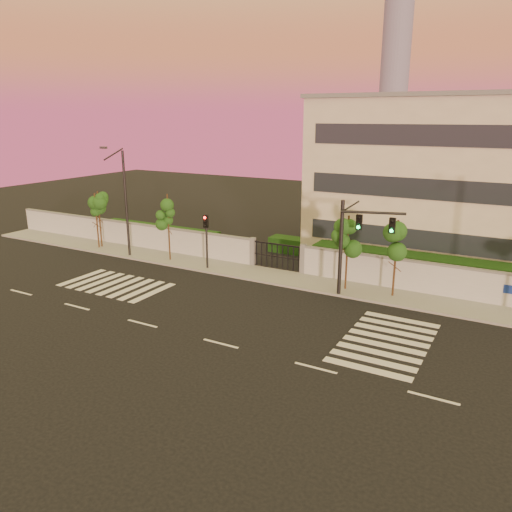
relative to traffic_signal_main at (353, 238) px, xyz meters
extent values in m
plane|color=black|center=(-3.43, -9.19, -3.77)|extent=(120.00, 120.00, 0.00)
cube|color=gray|center=(-3.43, 1.31, -3.70)|extent=(60.00, 3.00, 0.15)
cube|color=#B0B3B8|center=(-20.93, 2.81, -2.77)|extent=(25.00, 0.30, 2.00)
cube|color=slate|center=(-20.93, 2.81, -1.71)|extent=(25.00, 0.36, 0.12)
cube|color=slate|center=(-8.43, 2.81, -2.67)|extent=(0.35, 0.35, 2.20)
cube|color=slate|center=(-4.43, 2.81, -2.67)|extent=(0.35, 0.35, 2.20)
cube|color=black|center=(5.57, 5.31, -2.87)|extent=(20.00, 2.00, 1.80)
cube|color=black|center=(-19.43, 5.31, -3.07)|extent=(12.00, 1.80, 1.40)
cube|color=black|center=(-6.43, 7.81, -3.17)|extent=(6.00, 1.50, 1.20)
cube|color=beige|center=(5.57, 12.81, 2.23)|extent=(24.00, 12.00, 12.00)
cube|color=#262D38|center=(5.57, 6.79, -1.27)|extent=(22.00, 0.08, 1.40)
cube|color=#262D38|center=(5.57, 6.79, 2.23)|extent=(22.00, 0.08, 1.40)
cube|color=#262D38|center=(5.57, 6.79, 5.73)|extent=(22.00, 0.08, 1.40)
cube|color=slate|center=(5.57, 12.81, 8.33)|extent=(24.40, 12.40, 0.30)
cylinder|color=slate|center=(-68.43, 270.81, 51.23)|extent=(16.00, 16.00, 110.00)
cube|color=silver|center=(-17.43, -5.19, -3.76)|extent=(0.50, 4.00, 0.02)
cube|color=silver|center=(-16.53, -5.19, -3.76)|extent=(0.50, 4.00, 0.02)
cube|color=silver|center=(-15.63, -5.19, -3.76)|extent=(0.50, 4.00, 0.02)
cube|color=silver|center=(-14.73, -5.19, -3.76)|extent=(0.50, 4.00, 0.02)
cube|color=silver|center=(-13.83, -5.19, -3.76)|extent=(0.50, 4.00, 0.02)
cube|color=silver|center=(-12.93, -5.19, -3.76)|extent=(0.50, 4.00, 0.02)
cube|color=silver|center=(-12.03, -5.19, -3.76)|extent=(0.50, 4.00, 0.02)
cube|color=silver|center=(-11.13, -5.19, -3.76)|extent=(0.50, 4.00, 0.02)
cube|color=silver|center=(3.57, -8.19, -3.76)|extent=(4.00, 0.50, 0.02)
cube|color=silver|center=(3.57, -7.29, -3.76)|extent=(4.00, 0.50, 0.02)
cube|color=silver|center=(3.57, -6.39, -3.76)|extent=(4.00, 0.50, 0.02)
cube|color=silver|center=(3.57, -5.49, -3.76)|extent=(4.00, 0.50, 0.02)
cube|color=silver|center=(3.57, -4.59, -3.76)|extent=(4.00, 0.50, 0.02)
cube|color=silver|center=(3.57, -3.69, -3.76)|extent=(4.00, 0.50, 0.02)
cube|color=silver|center=(3.57, -2.79, -3.76)|extent=(4.00, 0.50, 0.02)
cube|color=silver|center=(3.57, -1.89, -3.76)|extent=(4.00, 0.50, 0.02)
cube|color=silver|center=(-18.43, -9.19, -3.77)|extent=(2.00, 0.15, 0.01)
cube|color=silver|center=(-13.43, -9.19, -3.77)|extent=(2.00, 0.15, 0.01)
cube|color=silver|center=(-8.43, -9.19, -3.77)|extent=(2.00, 0.15, 0.01)
cube|color=silver|center=(-3.43, -9.19, -3.77)|extent=(2.00, 0.15, 0.01)
cube|color=silver|center=(1.57, -9.19, -3.77)|extent=(2.00, 0.15, 0.01)
cube|color=silver|center=(6.57, -9.19, -3.77)|extent=(2.00, 0.15, 0.01)
cylinder|color=#382314|center=(-22.10, 0.91, -1.43)|extent=(0.12, 0.12, 4.70)
sphere|color=#234A15|center=(-22.10, 0.91, -0.02)|extent=(1.09, 1.09, 1.09)
sphere|color=#234A15|center=(-21.76, 1.10, -0.72)|extent=(0.83, 0.83, 0.83)
sphere|color=#234A15|center=(-22.40, 0.76, -0.49)|extent=(0.79, 0.79, 0.79)
cylinder|color=#382314|center=(-22.17, 1.29, -1.37)|extent=(0.12, 0.12, 4.80)
sphere|color=#234A15|center=(-22.17, 1.29, 0.06)|extent=(1.10, 1.10, 1.10)
sphere|color=#234A15|center=(-21.82, 1.49, -0.66)|extent=(0.84, 0.84, 0.84)
sphere|color=#234A15|center=(-22.47, 1.14, -0.42)|extent=(0.80, 0.80, 0.80)
cylinder|color=#382314|center=(-14.62, 0.92, -1.19)|extent=(0.11, 0.11, 5.17)
sphere|color=#234A15|center=(-14.62, 0.92, 0.36)|extent=(0.99, 0.99, 0.99)
sphere|color=#234A15|center=(-14.31, 1.10, -0.41)|extent=(0.76, 0.76, 0.76)
sphere|color=#234A15|center=(-14.89, 0.79, -0.15)|extent=(0.72, 0.72, 0.72)
cylinder|color=#382314|center=(-0.70, 1.08, -1.34)|extent=(0.12, 0.12, 4.86)
sphere|color=#234A15|center=(-0.70, 1.08, 0.12)|extent=(1.09, 1.09, 1.09)
sphere|color=#234A15|center=(-0.35, 1.27, -0.61)|extent=(0.83, 0.83, 0.83)
sphere|color=#234A15|center=(-1.00, 0.93, -0.37)|extent=(0.79, 0.79, 0.79)
cylinder|color=#382314|center=(2.24, 1.31, -1.35)|extent=(0.13, 0.13, 4.84)
sphere|color=#234A15|center=(2.24, 1.31, 0.10)|extent=(1.16, 1.16, 1.16)
sphere|color=#234A15|center=(2.61, 1.53, -0.63)|extent=(0.88, 0.88, 0.88)
sphere|color=#234A15|center=(1.92, 1.16, -0.38)|extent=(0.84, 0.84, 0.84)
cylinder|color=black|center=(-0.75, 0.01, -0.79)|extent=(0.23, 0.23, 5.97)
cylinder|color=black|center=(1.08, 0.01, 1.62)|extent=(3.55, 1.20, 0.15)
cube|color=black|center=(0.31, -0.04, 0.99)|extent=(0.34, 0.17, 0.87)
sphere|color=#0CF259|center=(0.31, -0.15, 0.72)|extent=(0.19, 0.19, 0.19)
cube|color=black|center=(2.23, -0.04, 0.99)|extent=(0.34, 0.17, 0.87)
sphere|color=#0CF259|center=(2.23, -0.15, 0.72)|extent=(0.19, 0.19, 0.19)
cylinder|color=black|center=(-10.92, 0.54, -1.71)|extent=(0.15, 0.15, 4.13)
cube|color=black|center=(-10.92, 0.49, -0.20)|extent=(0.32, 0.17, 0.83)
sphere|color=red|center=(-10.92, 0.38, 0.06)|extent=(0.18, 0.18, 0.18)
cylinder|color=black|center=(-18.21, 0.37, 0.34)|extent=(0.19, 0.19, 8.23)
cylinder|color=black|center=(-18.21, -0.56, 4.25)|extent=(0.10, 1.97, 0.80)
cube|color=#3F3F44|center=(-18.21, -1.48, 4.77)|extent=(0.51, 0.26, 0.15)
camera|label=1|loc=(8.94, -27.79, 6.97)|focal=35.00mm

